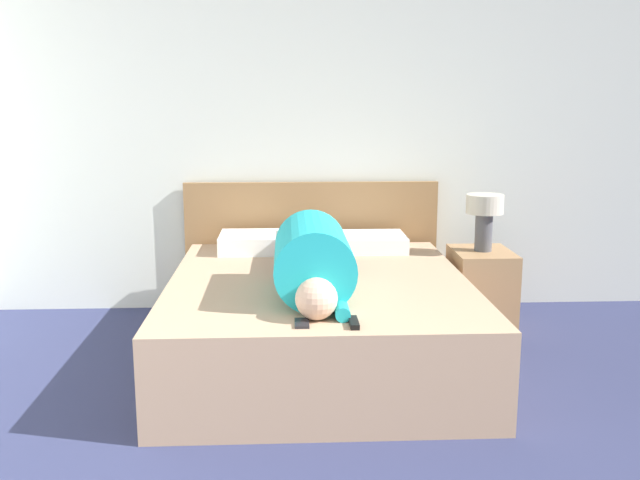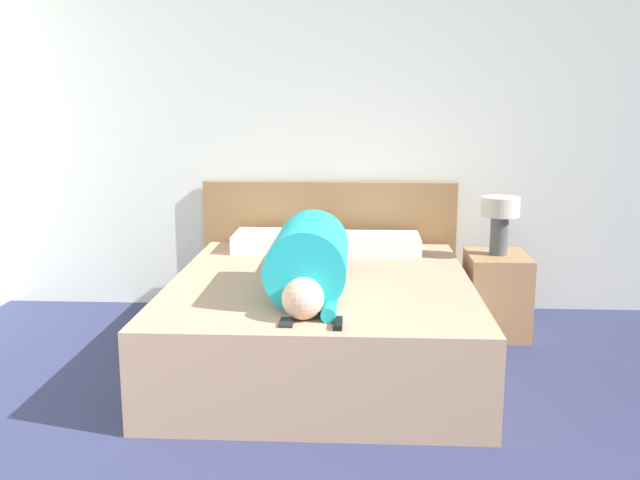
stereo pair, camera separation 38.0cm
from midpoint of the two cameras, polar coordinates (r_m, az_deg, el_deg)
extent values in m
cube|color=silver|center=(5.02, -2.42, 9.19)|extent=(6.06, 0.06, 2.60)
cube|color=tan|center=(4.07, -2.79, -6.46)|extent=(1.66, 1.98, 0.49)
cube|color=olive|center=(5.06, -2.83, -0.48)|extent=(1.78, 0.04, 0.91)
cube|color=#A37A51|center=(4.72, 10.53, -3.94)|extent=(0.37, 0.47, 0.52)
cylinder|color=#4C4C51|center=(4.64, 10.70, 0.60)|extent=(0.11, 0.11, 0.24)
cylinder|color=beige|center=(4.61, 10.78, 2.83)|extent=(0.24, 0.24, 0.12)
sphere|color=#DBB293|center=(3.25, -3.65, -4.77)|extent=(0.20, 0.20, 0.20)
cylinder|color=#1EADB7|center=(3.62, -3.58, -1.49)|extent=(0.39, 0.69, 0.39)
cylinder|color=#47567A|center=(4.37, -3.45, -0.24)|extent=(0.24, 0.83, 0.24)
cylinder|color=#1EADB7|center=(3.31, -1.58, -5.55)|extent=(0.07, 0.22, 0.07)
cube|color=white|center=(4.74, -6.77, -0.20)|extent=(0.58, 0.40, 0.11)
cube|color=white|center=(4.74, 1.19, -0.19)|extent=(0.56, 0.40, 0.10)
cube|color=black|center=(3.19, -0.71, -6.68)|extent=(0.04, 0.15, 0.02)
cube|color=black|center=(3.21, -4.87, -6.70)|extent=(0.06, 0.13, 0.01)
camera|label=1|loc=(0.19, -92.86, -0.57)|focal=40.00mm
camera|label=2|loc=(0.19, 87.14, 0.57)|focal=40.00mm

